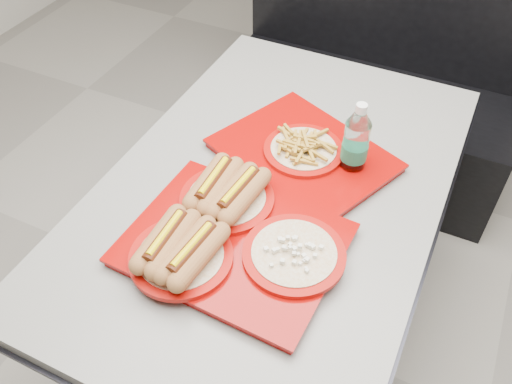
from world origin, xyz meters
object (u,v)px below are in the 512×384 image
at_px(tray_far, 303,152).
at_px(water_bottle, 355,144).
at_px(tray_near, 227,234).
at_px(diner_table, 272,223).
at_px(booth_bench, 370,86).

distance_m(tray_far, water_bottle, 0.16).
bearing_deg(tray_near, water_bottle, 63.35).
xyz_separation_m(diner_table, tray_near, (-0.02, -0.25, 0.21)).
height_order(tray_far, water_bottle, water_bottle).
relative_size(diner_table, water_bottle, 6.04).
distance_m(booth_bench, tray_far, 1.03).
height_order(booth_bench, tray_far, booth_bench).
relative_size(booth_bench, water_bottle, 5.75).
relative_size(booth_bench, tray_far, 2.30).
distance_m(diner_table, tray_near, 0.32).
bearing_deg(water_bottle, tray_far, -176.48).
bearing_deg(water_bottle, booth_bench, 100.66).
bearing_deg(tray_far, booth_bench, 92.02).
bearing_deg(water_bottle, diner_table, -141.50).
height_order(diner_table, tray_near, tray_near).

